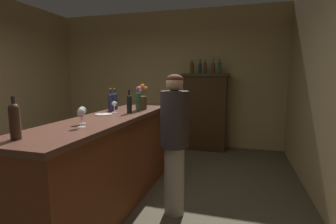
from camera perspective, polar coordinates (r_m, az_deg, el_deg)
name	(u,v)px	position (r m, az deg, el deg)	size (l,w,h in m)	color
floor	(93,207)	(3.25, -16.72, -19.96)	(7.83, 7.83, 0.00)	#49422F
wall_back	(167,79)	(5.70, -0.33, 7.54)	(5.12, 0.12, 2.92)	tan
bar_counter	(114,160)	(3.08, -12.13, -10.50)	(0.64, 2.83, 1.07)	brown
display_cabinet	(205,110)	(5.25, 8.40, 0.40)	(0.94, 0.44, 1.57)	#311F0D
wine_bottle_rose	(111,101)	(3.27, -12.86, 2.36)	(0.07, 0.07, 0.29)	#20213A
wine_bottle_syrah	(115,100)	(3.47, -11.96, 2.69)	(0.07, 0.07, 0.29)	#232B3F
wine_bottle_malbec	(129,103)	(3.07, -8.79, 2.05)	(0.06, 0.06, 0.28)	black
wine_bottle_chardonnay	(138,101)	(3.23, -6.81, 2.60)	(0.06, 0.06, 0.31)	#2C4C2A
wine_bottle_pinot	(15,120)	(2.06, -31.43, -1.50)	(0.07, 0.07, 0.31)	#402A1E
wine_glass_front	(82,111)	(2.48, -18.88, 0.14)	(0.07, 0.07, 0.16)	white
wine_glass_mid	(114,104)	(3.14, -12.08, 1.72)	(0.07, 0.07, 0.14)	white
wine_glass_rear	(81,114)	(2.31, -19.11, -0.40)	(0.07, 0.07, 0.17)	white
flower_arrangement	(142,99)	(3.41, -6.01, 2.90)	(0.16, 0.13, 0.34)	#443620
cheese_plate	(104,114)	(3.00, -14.33, -0.52)	(0.19, 0.19, 0.01)	white
display_bottle_left	(192,67)	(5.25, 5.45, 10.11)	(0.08, 0.08, 0.29)	#433512
display_bottle_midleft	(200,68)	(5.22, 7.28, 9.98)	(0.07, 0.07, 0.29)	#162F34
display_bottle_center	(205,67)	(5.21, 8.41, 9.98)	(0.06, 0.06, 0.28)	#4C291A
display_bottle_midright	(213,67)	(5.19, 10.23, 9.92)	(0.07, 0.07, 0.30)	#472F1D
display_bottle_right	(220,67)	(5.18, 11.62, 10.05)	(0.07, 0.07, 0.31)	#2A4C2D
bartender	(174,139)	(2.70, 1.46, -6.07)	(0.30, 0.30, 1.53)	#A09792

